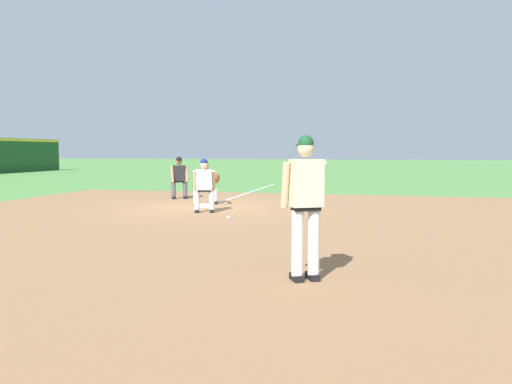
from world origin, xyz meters
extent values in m
plane|color=#518942|center=(0.00, 0.00, 0.00)|extent=(160.00, 160.00, 0.00)
cube|color=#936B47|center=(-3.85, -2.01, 0.00)|extent=(18.00, 18.00, 0.01)
cube|color=white|center=(5.16, 0.00, 0.01)|extent=(10.33, 0.10, 0.00)
cube|color=white|center=(0.00, 0.00, 0.04)|extent=(0.38, 0.38, 0.09)
sphere|color=white|center=(-2.35, -1.39, 0.04)|extent=(0.07, 0.07, 0.07)
cube|color=black|center=(-7.72, -3.90, 0.04)|extent=(0.28, 0.22, 0.09)
cylinder|color=white|center=(-7.75, -3.92, 0.50)|extent=(0.15, 0.15, 0.84)
cube|color=black|center=(-7.62, -4.09, 0.04)|extent=(0.28, 0.22, 0.09)
cylinder|color=white|center=(-7.65, -4.11, 0.50)|extent=(0.15, 0.15, 0.84)
cube|color=black|center=(-7.70, -4.01, 0.94)|extent=(0.33, 0.39, 0.06)
cube|color=beige|center=(-7.70, -4.01, 1.26)|extent=(0.40, 0.47, 0.60)
sphere|color=#DBB28E|center=(-7.68, -4.00, 1.69)|extent=(0.21, 0.21, 0.21)
sphere|color=#194C28|center=(-7.68, -4.00, 1.76)|extent=(0.20, 0.20, 0.20)
cube|color=#194C28|center=(-7.60, -3.96, 1.74)|extent=(0.18, 0.20, 0.02)
cylinder|color=#DBB28E|center=(-7.75, -3.76, 1.23)|extent=(0.21, 0.17, 0.59)
cylinder|color=#DBB28E|center=(-7.32, -4.10, 1.35)|extent=(0.51, 0.32, 0.41)
ellipsoid|color=brown|center=(-7.25, -4.06, 1.19)|extent=(0.36, 0.32, 0.34)
cube|color=black|center=(0.79, -0.02, 0.04)|extent=(0.28, 0.22, 0.09)
cylinder|color=white|center=(0.83, 0.00, 0.28)|extent=(0.15, 0.15, 0.40)
cube|color=black|center=(0.52, 0.52, 0.04)|extent=(0.28, 0.22, 0.09)
cylinder|color=white|center=(0.55, 0.54, 0.28)|extent=(0.15, 0.15, 0.40)
cube|color=black|center=(0.69, 0.27, 0.50)|extent=(0.33, 0.39, 0.06)
cube|color=beige|center=(0.69, 0.27, 0.78)|extent=(0.40, 0.47, 0.52)
sphere|color=#9E7051|center=(0.67, 0.26, 1.17)|extent=(0.21, 0.21, 0.21)
sphere|color=#194C28|center=(0.67, 0.26, 1.24)|extent=(0.20, 0.20, 0.20)
cube|color=#194C28|center=(0.59, 0.22, 1.22)|extent=(0.18, 0.20, 0.02)
cylinder|color=#9E7051|center=(0.43, -0.14, 0.92)|extent=(0.56, 0.35, 0.24)
cylinder|color=#9E7051|center=(0.49, 0.45, 0.72)|extent=(0.25, 0.19, 0.58)
ellipsoid|color=brown|center=(0.24, -0.24, 0.85)|extent=(0.29, 0.28, 0.35)
cube|color=black|center=(-1.36, -0.20, 0.04)|extent=(0.28, 0.18, 0.09)
cylinder|color=white|center=(-1.39, -0.22, 0.33)|extent=(0.15, 0.15, 0.50)
cube|color=black|center=(-1.24, -0.59, 0.04)|extent=(0.28, 0.18, 0.09)
cylinder|color=white|center=(-1.28, -0.60, 0.33)|extent=(0.15, 0.15, 0.50)
cube|color=black|center=(-1.34, -0.41, 0.60)|extent=(0.29, 0.38, 0.06)
cube|color=white|center=(-1.34, -0.41, 0.89)|extent=(0.35, 0.45, 0.54)
sphere|color=#DBB28E|center=(-1.32, -0.40, 1.29)|extent=(0.21, 0.21, 0.21)
sphere|color=navy|center=(-1.32, -0.40, 1.36)|extent=(0.20, 0.20, 0.20)
cube|color=navy|center=(-1.23, -0.38, 1.34)|extent=(0.15, 0.19, 0.02)
cylinder|color=#DBB28E|center=(-1.27, -0.13, 0.86)|extent=(0.34, 0.18, 0.56)
cylinder|color=#DBB28E|center=(-1.12, -0.60, 0.86)|extent=(0.34, 0.18, 0.56)
cube|color=black|center=(2.23, 1.54, 0.04)|extent=(0.28, 0.23, 0.09)
cylinder|color=#515154|center=(2.26, 1.56, 0.33)|extent=(0.15, 0.15, 0.50)
cube|color=black|center=(2.03, 1.89, 0.04)|extent=(0.28, 0.23, 0.09)
cylinder|color=#515154|center=(2.06, 1.91, 0.33)|extent=(0.15, 0.15, 0.50)
cube|color=black|center=(2.16, 1.74, 0.60)|extent=(0.34, 0.39, 0.06)
cube|color=#232326|center=(2.16, 1.74, 0.89)|extent=(0.41, 0.47, 0.54)
sphere|color=#9E7051|center=(2.14, 1.73, 1.29)|extent=(0.21, 0.21, 0.21)
sphere|color=black|center=(2.14, 1.73, 1.36)|extent=(0.20, 0.20, 0.20)
cube|color=black|center=(2.07, 1.68, 1.34)|extent=(0.18, 0.20, 0.02)
cylinder|color=#9E7051|center=(2.16, 1.45, 0.86)|extent=(0.33, 0.24, 0.56)
cylinder|color=#9E7051|center=(1.91, 1.88, 0.86)|extent=(0.33, 0.24, 0.56)
camera|label=1|loc=(-13.94, -4.86, 1.67)|focal=35.00mm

